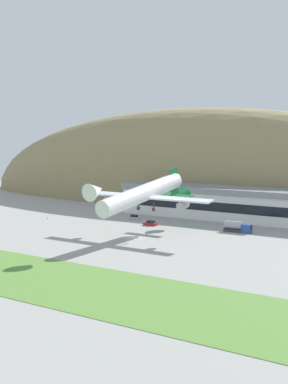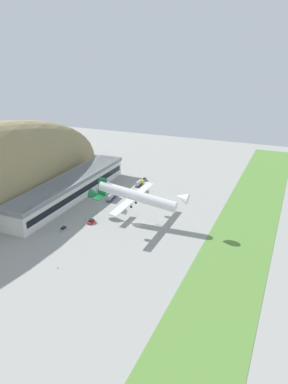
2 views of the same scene
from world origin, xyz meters
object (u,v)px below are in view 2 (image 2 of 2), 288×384
at_px(service_car_0, 64,229).
at_px(fuel_truck, 111,197).
at_px(traffic_cone_0, 57,268).
at_px(box_truck, 139,183).
at_px(service_car_1, 91,222).
at_px(cargo_airplane, 135,196).
at_px(service_car_2, 144,180).
at_px(terminal_building, 70,187).

xyz_separation_m(service_car_0, fuel_truck, (39.62, -2.93, 0.90)).
bearing_deg(traffic_cone_0, box_truck, 4.53).
height_order(service_car_1, traffic_cone_0, service_car_1).
bearing_deg(cargo_airplane, service_car_1, 117.68).
bearing_deg(fuel_truck, service_car_2, -7.03).
bearing_deg(fuel_truck, traffic_cone_0, -169.44).
bearing_deg(box_truck, service_car_2, 5.20).
distance_m(service_car_2, fuel_truck, 34.70).
distance_m(cargo_airplane, traffic_cone_0, 49.65).
bearing_deg(service_car_1, cargo_airplane, -62.32).
bearing_deg(terminal_building, fuel_truck, -72.94).
xyz_separation_m(cargo_airplane, box_truck, (44.09, 17.25, -11.05)).
bearing_deg(box_truck, service_car_0, 172.93).
xyz_separation_m(service_car_0, service_car_2, (74.05, -7.18, -0.04)).
bearing_deg(fuel_truck, terminal_building, 107.06).
xyz_separation_m(terminal_building, service_car_0, (-33.18, -18.06, -5.67)).
xyz_separation_m(cargo_airplane, traffic_cone_0, (-47.06, 10.02, -12.26)).
xyz_separation_m(cargo_airplane, service_car_0, (-20.65, 25.27, -11.88)).
bearing_deg(traffic_cone_0, fuel_truck, 10.56).
bearing_deg(service_car_1, service_car_0, 147.05).
height_order(service_car_0, fuel_truck, fuel_truck).
bearing_deg(service_car_0, box_truck, -7.07).
relative_size(terminal_building, cargo_airplane, 1.90).
distance_m(service_car_0, fuel_truck, 39.74).
distance_m(terminal_building, service_car_0, 38.20).
bearing_deg(service_car_2, service_car_1, -179.93).
relative_size(service_car_1, fuel_truck, 0.54).
relative_size(service_car_0, traffic_cone_0, 7.39).
relative_size(service_car_0, fuel_truck, 0.50).
relative_size(cargo_airplane, service_car_1, 10.53).
bearing_deg(service_car_2, terminal_building, 148.30).
distance_m(fuel_truck, traffic_cone_0, 67.19).
distance_m(service_car_1, service_car_2, 62.86).
height_order(service_car_0, box_truck, box_truck).
xyz_separation_m(service_car_1, service_car_2, (62.86, 0.08, -0.04)).
bearing_deg(terminal_building, service_car_2, -31.70).
distance_m(service_car_2, traffic_cone_0, 100.79).
relative_size(terminal_building, service_car_2, 23.30).
xyz_separation_m(box_truck, traffic_cone_0, (-91.15, -7.22, -1.21)).
bearing_deg(service_car_0, cargo_airplane, -50.75).
bearing_deg(traffic_cone_0, cargo_airplane, -12.02).
xyz_separation_m(service_car_0, service_car_1, (11.19, -7.25, -0.01)).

